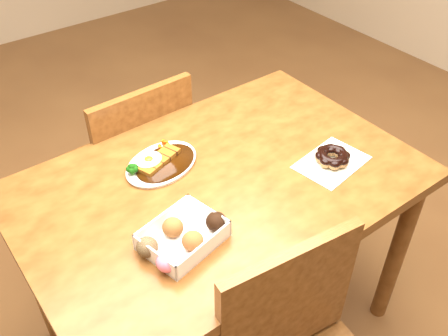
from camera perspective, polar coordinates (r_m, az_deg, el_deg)
ground at (r=2.08m, az=-0.35°, el=-17.14°), size 6.00×6.00×0.00m
table at (r=1.57m, az=-0.44°, el=-4.06°), size 1.20×0.80×0.75m
chair_far at (r=2.02m, az=-10.24°, el=0.47°), size 0.43×0.43×0.87m
katsu_curry_plate at (r=1.56m, az=-7.35°, el=0.63°), size 0.29×0.24×0.05m
donut_box at (r=1.31m, az=-4.85°, el=-7.82°), size 0.25×0.20×0.06m
pon_de_ring at (r=1.59m, az=12.29°, el=1.22°), size 0.24×0.19×0.04m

